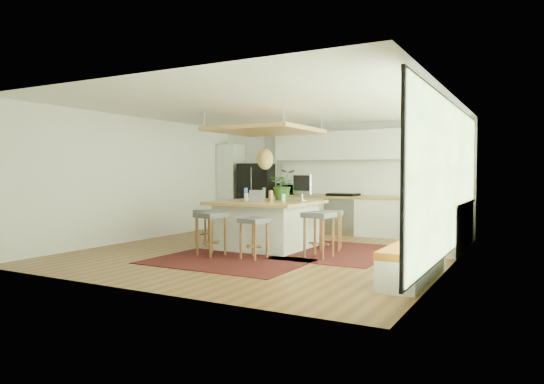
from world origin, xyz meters
The scene contains 36 objects.
floor centered at (0.00, 0.00, 0.00)m, with size 7.00×7.00×0.00m, color #543418.
ceiling centered at (0.00, 0.00, 2.70)m, with size 7.00×7.00×0.00m, color white.
wall_back centered at (0.00, 3.50, 1.35)m, with size 6.50×6.50×0.00m, color silver.
wall_front centered at (0.00, -3.50, 1.35)m, with size 6.50×6.50×0.00m, color silver.
wall_left centered at (-3.25, 0.00, 1.35)m, with size 7.00×7.00×0.00m, color silver.
wall_right centered at (3.25, 0.00, 1.35)m, with size 7.00×7.00×0.00m, color silver.
window_wall centered at (3.22, 0.00, 1.40)m, with size 0.10×6.20×2.60m, color black, non-canonical shape.
pantry centered at (-2.95, 3.18, 1.12)m, with size 0.55×0.60×2.25m, color silver.
back_counter_base centered at (0.55, 3.18, 0.44)m, with size 4.20×0.60×0.88m, color silver.
back_counter_top centered at (0.55, 3.18, 0.90)m, with size 4.24×0.64×0.05m, color olive.
backsplash centered at (0.55, 3.48, 1.35)m, with size 4.20×0.02×0.80m, color white.
upper_cabinets centered at (0.55, 3.32, 2.15)m, with size 4.20×0.34×0.70m, color silver.
range centered at (0.30, 3.18, 0.50)m, with size 0.76×0.62×1.00m, color #A5A5AA, non-canonical shape.
right_counter_base centered at (2.93, 2.00, 0.44)m, with size 0.60×2.50×0.88m, color silver.
right_counter_top centered at (2.93, 2.00, 0.90)m, with size 0.64×2.54×0.05m, color olive.
window_bench centered at (2.95, -1.20, 0.25)m, with size 0.52×2.00×0.50m, color silver, non-canonical shape.
ceiling_panel centered at (-0.30, 0.40, 2.05)m, with size 1.86×1.86×0.80m, color olive, non-canonical shape.
rug_near centered at (-0.09, -1.29, 0.01)m, with size 2.60×1.80×0.01m, color black.
rug_right centered at (1.25, 0.52, 0.01)m, with size 1.80×2.60×0.01m, color black.
fridge centered at (-2.12, 3.16, 0.93)m, with size 0.86×0.67×1.73m, color black, non-canonical shape.
island centered at (-0.23, 0.33, 0.47)m, with size 1.85×1.85×0.93m, color olive, non-canonical shape.
stool_near_left centered at (-0.66, -0.93, 0.35)m, with size 0.46×0.46×0.77m, color #44484C, non-canonical shape.
stool_near_right centered at (0.19, -0.86, 0.35)m, with size 0.42×0.42×0.71m, color #44484C, non-canonical shape.
stool_right_front centered at (1.11, -0.20, 0.35)m, with size 0.47×0.47×0.80m, color #44484C, non-canonical shape.
stool_right_back centered at (0.98, 0.69, 0.35)m, with size 0.45×0.45×0.75m, color #44484C, non-canonical shape.
stool_left_side centered at (-1.56, 0.19, 0.35)m, with size 0.42×0.42×0.71m, color #44484C, non-canonical shape.
laptop centered at (-0.26, -0.06, 1.05)m, with size 0.32×0.34×0.24m, color #A5A5AA, non-canonical shape.
monitor centered at (0.32, 0.78, 1.19)m, with size 0.57×0.20×0.53m, color #A5A5AA, non-canonical shape.
microwave centered at (-1.15, 3.13, 1.11)m, with size 0.55×0.30×0.37m, color #A5A5AA.
island_plant centered at (-0.18, 0.94, 1.17)m, with size 0.55×0.62×0.48m, color #1E4C19.
island_bowl centered at (-0.75, 0.83, 0.96)m, with size 0.24×0.24×0.06m, color silver.
island_bottle_0 centered at (-0.78, 0.43, 1.03)m, with size 0.07×0.07×0.19m, color blue.
island_bottle_1 centered at (-0.63, 0.18, 1.03)m, with size 0.07×0.07×0.19m, color silver.
island_bottle_2 centered at (0.02, 0.03, 1.03)m, with size 0.07×0.07×0.19m, color #A06335.
island_bottle_3 centered at (0.12, 0.38, 1.03)m, with size 0.07×0.07×0.19m, color silver.
island_bottle_4 centered at (-0.43, 0.58, 1.03)m, with size 0.07×0.07×0.19m, color #426E4D.
Camera 1 is at (4.47, -8.04, 1.47)m, focal length 32.41 mm.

